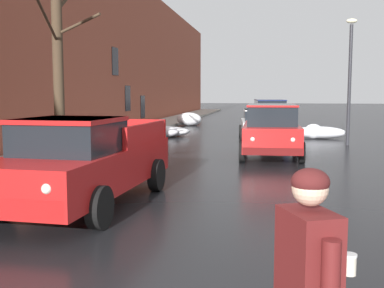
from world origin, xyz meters
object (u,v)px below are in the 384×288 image
(bare_tree_second_along_sidewalk, at_px, (57,43))
(pickup_truck_red_approaching_near_lane, at_px, (85,161))
(sedan_white_parked_kerbside_mid, at_px, (260,123))
(street_lamp_post, at_px, (350,74))
(fire_hydrant, at_px, (69,160))
(suv_red_parked_kerbside_close, at_px, (271,129))
(pedestrian_with_coffee, at_px, (308,285))
(suv_darkblue_parked_far_down_block, at_px, (269,114))

(bare_tree_second_along_sidewalk, xyz_separation_m, pickup_truck_red_approaching_near_lane, (2.65, -4.52, -2.78))
(sedan_white_parked_kerbside_mid, distance_m, street_lamp_post, 4.82)
(fire_hydrant, bearing_deg, suv_red_parked_kerbside_close, 36.38)
(suv_red_parked_kerbside_close, height_order, street_lamp_post, street_lamp_post)
(sedan_white_parked_kerbside_mid, bearing_deg, pedestrian_with_coffee, -87.92)
(suv_darkblue_parked_far_down_block, bearing_deg, pedestrian_with_coffee, -89.30)
(suv_red_parked_kerbside_close, relative_size, suv_darkblue_parked_far_down_block, 0.89)
(suv_darkblue_parked_far_down_block, height_order, street_lamp_post, street_lamp_post)
(pickup_truck_red_approaching_near_lane, relative_size, suv_darkblue_parked_far_down_block, 1.10)
(suv_darkblue_parked_far_down_block, relative_size, pedestrian_with_coffee, 2.77)
(suv_red_parked_kerbside_close, relative_size, sedan_white_parked_kerbside_mid, 1.03)
(suv_red_parked_kerbside_close, xyz_separation_m, fire_hydrant, (-5.55, -4.09, -0.63))
(bare_tree_second_along_sidewalk, bearing_deg, suv_red_parked_kerbside_close, 27.21)
(fire_hydrant, relative_size, street_lamp_post, 0.13)
(suv_red_parked_kerbside_close, xyz_separation_m, street_lamp_post, (3.22, 4.36, 1.99))
(suv_red_parked_kerbside_close, xyz_separation_m, sedan_white_parked_kerbside_mid, (-0.51, 6.45, -0.23))
(suv_red_parked_kerbside_close, bearing_deg, suv_darkblue_parked_far_down_block, 90.43)
(street_lamp_post, bearing_deg, suv_darkblue_parked_far_down_block, 113.52)
(suv_red_parked_kerbside_close, height_order, fire_hydrant, suv_red_parked_kerbside_close)
(pickup_truck_red_approaching_near_lane, bearing_deg, suv_darkblue_parked_far_down_block, 79.96)
(suv_red_parked_kerbside_close, bearing_deg, pedestrian_with_coffee, -89.06)
(bare_tree_second_along_sidewalk, height_order, pedestrian_with_coffee, bare_tree_second_along_sidewalk)
(pedestrian_with_coffee, height_order, street_lamp_post, street_lamp_post)
(suv_red_parked_kerbside_close, relative_size, street_lamp_post, 0.82)
(bare_tree_second_along_sidewalk, bearing_deg, fire_hydrant, -52.80)
(pickup_truck_red_approaching_near_lane, distance_m, suv_red_parked_kerbside_close, 8.51)
(street_lamp_post, bearing_deg, bare_tree_second_along_sidewalk, -141.33)
(bare_tree_second_along_sidewalk, bearing_deg, sedan_white_parked_kerbside_mid, 59.33)
(bare_tree_second_along_sidewalk, height_order, street_lamp_post, bare_tree_second_along_sidewalk)
(fire_hydrant, bearing_deg, pedestrian_with_coffee, -58.45)
(pickup_truck_red_approaching_near_lane, relative_size, street_lamp_post, 1.02)
(pickup_truck_red_approaching_near_lane, height_order, street_lamp_post, street_lamp_post)
(bare_tree_second_along_sidewalk, bearing_deg, pedestrian_with_coffee, -57.93)
(suv_red_parked_kerbside_close, bearing_deg, pickup_truck_red_approaching_near_lane, -114.84)
(bare_tree_second_along_sidewalk, distance_m, suv_red_parked_kerbside_close, 7.49)
(sedan_white_parked_kerbside_mid, height_order, suv_darkblue_parked_far_down_block, suv_darkblue_parked_far_down_block)
(suv_darkblue_parked_far_down_block, bearing_deg, suv_red_parked_kerbside_close, -89.57)
(sedan_white_parked_kerbside_mid, xyz_separation_m, fire_hydrant, (-5.05, -10.54, -0.40))
(pickup_truck_red_approaching_near_lane, bearing_deg, suv_red_parked_kerbside_close, 65.16)
(bare_tree_second_along_sidewalk, distance_m, pickup_truck_red_approaching_near_lane, 5.93)
(bare_tree_second_along_sidewalk, relative_size, pedestrian_with_coffee, 4.19)
(pickup_truck_red_approaching_near_lane, xyz_separation_m, suv_darkblue_parked_far_down_block, (3.48, 19.68, 0.11))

